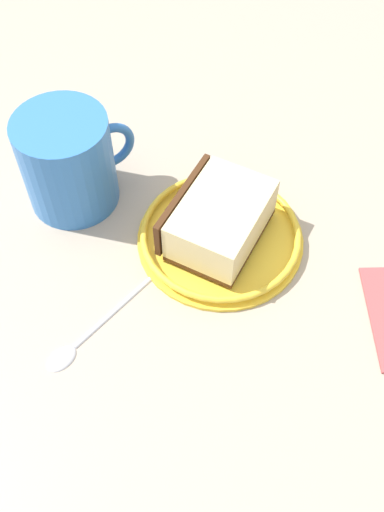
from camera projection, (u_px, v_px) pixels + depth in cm
name	position (u px, v px, depth cm)	size (l,w,h in cm)	color
ground_plane	(195.00, 299.00, 56.99)	(136.34, 136.34, 2.40)	tan
small_plate	(220.00, 236.00, 58.95)	(16.83, 16.83, 1.54)	yellow
cake_slice	(219.00, 219.00, 56.93)	(12.64, 13.23, 4.85)	#472814
tea_mug	(69.00, 161.00, 58.68)	(11.80, 9.38, 10.36)	#3372BF
teaspoon	(82.00, 338.00, 52.85)	(11.54, 9.88, 0.80)	silver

